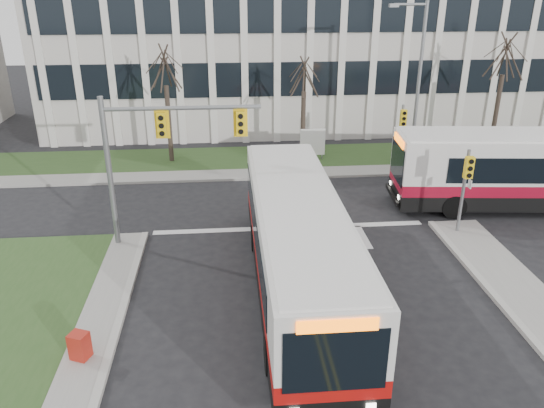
{
  "coord_description": "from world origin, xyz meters",
  "views": [
    {
      "loc": [
        -2.67,
        -12.97,
        10.17
      ],
      "look_at": [
        -0.95,
        6.28,
        2.0
      ],
      "focal_mm": 35.0,
      "sensor_mm": 36.0,
      "label": 1
    }
  ],
  "objects_px": {
    "bus_cross": "(539,172)",
    "streetlight": "(416,77)",
    "directory_sign": "(313,142)",
    "newspaper_box_red": "(80,348)",
    "bus_main": "(298,248)"
  },
  "relations": [
    {
      "from": "directory_sign",
      "to": "bus_cross",
      "type": "bearing_deg",
      "value": -39.97
    },
    {
      "from": "directory_sign",
      "to": "bus_main",
      "type": "relative_size",
      "value": 0.15
    },
    {
      "from": "newspaper_box_red",
      "to": "streetlight",
      "type": "bearing_deg",
      "value": 70.01
    },
    {
      "from": "bus_cross",
      "to": "newspaper_box_red",
      "type": "height_order",
      "value": "bus_cross"
    },
    {
      "from": "bus_cross",
      "to": "newspaper_box_red",
      "type": "relative_size",
      "value": 14.19
    },
    {
      "from": "bus_cross",
      "to": "streetlight",
      "type": "bearing_deg",
      "value": -143.42
    },
    {
      "from": "bus_main",
      "to": "bus_cross",
      "type": "bearing_deg",
      "value": 27.71
    },
    {
      "from": "streetlight",
      "to": "newspaper_box_red",
      "type": "distance_m",
      "value": 22.75
    },
    {
      "from": "bus_main",
      "to": "newspaper_box_red",
      "type": "height_order",
      "value": "bus_main"
    },
    {
      "from": "streetlight",
      "to": "directory_sign",
      "type": "distance_m",
      "value": 6.96
    },
    {
      "from": "streetlight",
      "to": "newspaper_box_red",
      "type": "height_order",
      "value": "streetlight"
    },
    {
      "from": "streetlight",
      "to": "bus_main",
      "type": "distance_m",
      "value": 16.02
    },
    {
      "from": "directory_sign",
      "to": "newspaper_box_red",
      "type": "relative_size",
      "value": 2.11
    },
    {
      "from": "bus_main",
      "to": "bus_cross",
      "type": "height_order",
      "value": "bus_cross"
    },
    {
      "from": "directory_sign",
      "to": "newspaper_box_red",
      "type": "xyz_separation_m",
      "value": [
        -9.55,
        -17.67,
        -0.7
      ]
    }
  ]
}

